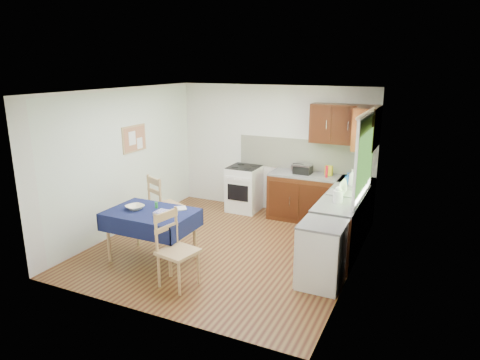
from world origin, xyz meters
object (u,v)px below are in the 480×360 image
at_px(sandwich_press, 303,169).
at_px(kettle, 338,195).
at_px(chair_near, 175,247).
at_px(dining_table, 151,218).
at_px(chair_far, 163,203).
at_px(dish_rack, 343,193).
at_px(toaster, 298,169).

bearing_deg(sandwich_press, kettle, -68.47).
height_order(chair_near, kettle, kettle).
bearing_deg(sandwich_press, dining_table, -131.81).
xyz_separation_m(dining_table, chair_far, (-0.45, 0.93, -0.11)).
xyz_separation_m(dining_table, dish_rack, (2.47, 1.68, 0.25)).
bearing_deg(chair_near, kettle, -34.90).
xyz_separation_m(chair_far, dish_rack, (2.92, 0.75, 0.36)).
relative_size(toaster, dish_rack, 0.53).
height_order(dish_rack, kettle, kettle).
bearing_deg(chair_near, chair_far, 50.74).
height_order(sandwich_press, kettle, kettle).
relative_size(chair_far, kettle, 4.32).
bearing_deg(toaster, dining_table, -133.84).
bearing_deg(dining_table, sandwich_press, 44.17).
relative_size(dining_table, sandwich_press, 4.09).
height_order(chair_far, chair_near, chair_far).
bearing_deg(toaster, sandwich_press, -2.33).
distance_m(dining_table, chair_far, 1.04).
bearing_deg(toaster, dish_rack, -58.77).
relative_size(chair_near, toaster, 4.20).
height_order(chair_far, sandwich_press, sandwich_press).
height_order(dining_table, kettle, kettle).
distance_m(chair_far, chair_near, 1.85).
xyz_separation_m(toaster, kettle, (1.07, -1.44, 0.02)).
height_order(dining_table, chair_near, chair_near).
relative_size(dining_table, toaster, 5.24).
xyz_separation_m(dining_table, chair_near, (0.74, -0.49, -0.13)).
bearing_deg(kettle, chair_far, -174.29).
distance_m(chair_near, kettle, 2.49).
distance_m(sandwich_press, kettle, 1.76).
distance_m(dish_rack, kettle, 0.46).
height_order(chair_far, dish_rack, dish_rack).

